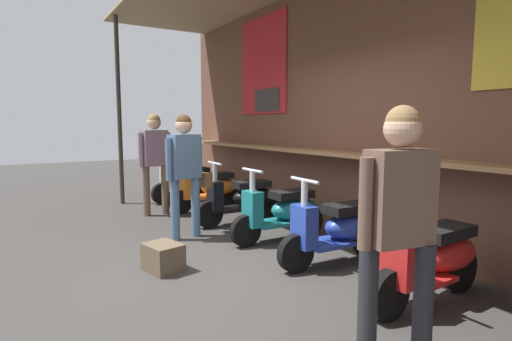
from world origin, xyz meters
TOP-DOWN VIEW (x-y plane):
  - ground_plane at (0.00, 0.00)m, footprint 27.81×27.81m
  - market_stall_facade at (-0.00, 1.87)m, footprint 9.93×2.38m
  - scooter_cream at (-3.78, 1.08)m, footprint 0.49×1.40m
  - scooter_orange at (-2.77, 1.08)m, footprint 0.48×1.40m
  - scooter_black at (-1.59, 1.08)m, footprint 0.48×1.40m
  - scooter_teal at (-0.55, 1.08)m, footprint 0.46×1.40m
  - scooter_blue at (0.50, 1.08)m, footprint 0.47×1.40m
  - scooter_red at (1.64, 1.08)m, footprint 0.46×1.40m
  - shopper_with_handbag at (-1.31, 0.03)m, footprint 0.38×0.65m
  - shopper_browsing at (2.11, 0.01)m, footprint 0.31×0.55m
  - shopper_passing at (-2.88, 0.12)m, footprint 0.27×0.57m
  - merchandise_crate at (-0.30, -0.64)m, footprint 0.45×0.39m

SIDE VIEW (x-z plane):
  - ground_plane at x=0.00m, z-range 0.00..0.00m
  - merchandise_crate at x=-0.30m, z-range 0.00..0.28m
  - scooter_cream at x=-3.78m, z-range -0.10..0.87m
  - scooter_orange at x=-2.77m, z-range -0.10..0.87m
  - scooter_black at x=-1.59m, z-range -0.10..0.87m
  - scooter_teal at x=-0.55m, z-range -0.10..0.87m
  - scooter_blue at x=0.50m, z-range -0.10..0.87m
  - scooter_red at x=1.64m, z-range -0.10..0.87m
  - shopper_with_handbag at x=-1.31m, z-range 0.17..1.82m
  - shopper_browsing at x=2.11m, z-range 0.18..1.81m
  - shopper_passing at x=-2.88m, z-range 0.20..1.88m
  - market_stall_facade at x=0.00m, z-range 0.19..3.88m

